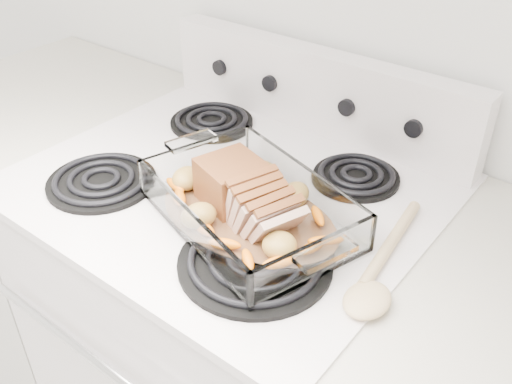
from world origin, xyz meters
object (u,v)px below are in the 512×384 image
Objects in this scene: pork_roast at (239,193)px; baking_dish at (249,211)px; electric_range at (235,339)px; counter_left at (66,237)px.

baking_dish is at bearing 24.88° from pork_roast.
electric_range is 5.25× the size of pork_roast.
pork_roast is at bearing -162.40° from baking_dish.
electric_range reaches higher than counter_left.
pork_roast is at bearing -6.21° from counter_left.
baking_dish is at bearing -36.13° from electric_range.
counter_left is 4.38× the size of pork_roast.
baking_dish is (0.11, -0.08, 0.48)m from electric_range.
counter_left is at bearing -168.45° from baking_dish.
counter_left is (-0.67, -0.00, -0.02)m from electric_range.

